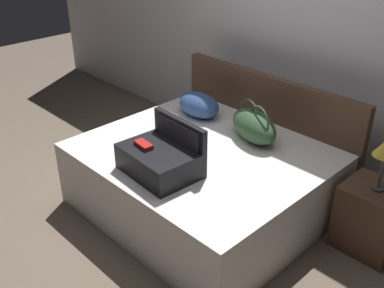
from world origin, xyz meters
The scene contains 8 objects.
ground_plane centered at (0.00, 0.00, 0.00)m, with size 12.00×12.00×0.00m, color #6B5B4C.
back_wall centered at (0.00, 1.65, 1.30)m, with size 8.00×0.10×2.60m, color silver.
bed centered at (0.00, 0.40, 0.29)m, with size 1.88×1.62×0.58m, color silver.
headboard centered at (0.00, 1.25, 0.49)m, with size 1.91×0.08×0.99m, color #4C3323.
hard_case_large centered at (0.02, -0.06, 0.70)m, with size 0.58×0.46×0.38m.
duffel_bag centered at (0.17, 0.84, 0.71)m, with size 0.59×0.44×0.33m.
pillow_near_headboard centered at (-0.49, 0.85, 0.68)m, with size 0.45×0.29×0.22m, color navy.
nightstand centered at (1.22, 0.96, 0.26)m, with size 0.44×0.40×0.53m, color #4C3323.
Camera 1 is at (2.23, -1.90, 2.36)m, focal length 42.51 mm.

